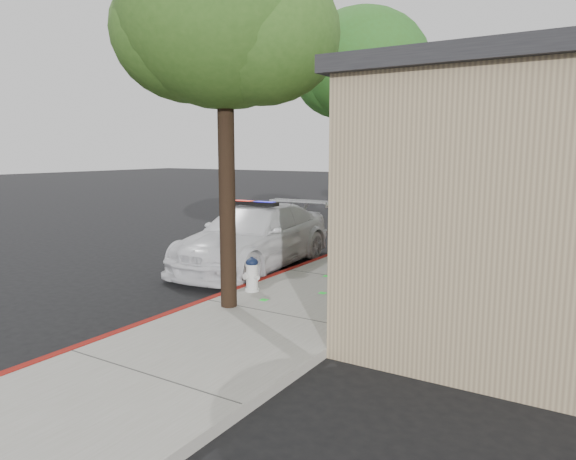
# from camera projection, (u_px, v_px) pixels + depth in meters

# --- Properties ---
(ground) EXTENTS (120.00, 120.00, 0.00)m
(ground) POSITION_uv_depth(u_px,v_px,m) (204.00, 307.00, 10.08)
(ground) COLOR black
(ground) RESTS_ON ground
(sidewalk) EXTENTS (3.20, 60.00, 0.15)m
(sidewalk) POSITION_uv_depth(u_px,v_px,m) (346.00, 281.00, 11.75)
(sidewalk) COLOR gray
(sidewalk) RESTS_ON ground
(red_curb) EXTENTS (0.14, 60.00, 0.16)m
(red_curb) POSITION_uv_depth(u_px,v_px,m) (288.00, 272.00, 12.55)
(red_curb) COLOR maroon
(red_curb) RESTS_ON ground
(police_car) EXTENTS (2.56, 5.62, 1.72)m
(police_car) POSITION_uv_depth(u_px,v_px,m) (254.00, 236.00, 13.44)
(police_car) COLOR white
(police_car) RESTS_ON ground
(fire_hydrant) EXTENTS (0.41, 0.35, 0.71)m
(fire_hydrant) POSITION_uv_depth(u_px,v_px,m) (252.00, 274.00, 10.57)
(fire_hydrant) COLOR white
(fire_hydrant) RESTS_ON sidewalk
(street_tree_near) EXTENTS (3.93, 3.60, 6.60)m
(street_tree_near) POSITION_uv_depth(u_px,v_px,m) (224.00, 26.00, 8.85)
(street_tree_near) COLOR black
(street_tree_near) RESTS_ON sidewalk
(street_tree_mid) EXTENTS (3.61, 3.33, 6.36)m
(street_tree_mid) POSITION_uv_depth(u_px,v_px,m) (364.00, 72.00, 13.09)
(street_tree_mid) COLOR black
(street_tree_mid) RESTS_ON sidewalk
(street_tree_far) EXTENTS (3.18, 2.99, 5.65)m
(street_tree_far) POSITION_uv_depth(u_px,v_px,m) (451.00, 112.00, 19.25)
(street_tree_far) COLOR black
(street_tree_far) RESTS_ON sidewalk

